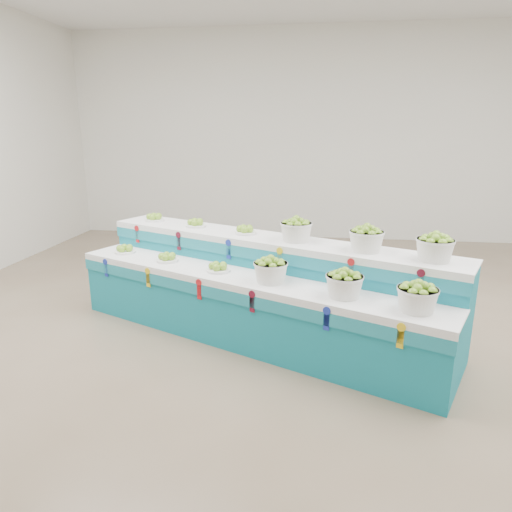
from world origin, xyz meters
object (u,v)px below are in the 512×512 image
at_px(plate_upper_mid, 196,223).
at_px(basket_upper_right, 435,247).
at_px(basket_lower_left, 271,270).
at_px(display_stand, 256,289).

relative_size(plate_upper_mid, basket_upper_right, 0.75).
bearing_deg(plate_upper_mid, basket_upper_right, -24.19).
distance_m(basket_lower_left, basket_upper_right, 1.50).
xyz_separation_m(plate_upper_mid, basket_upper_right, (2.47, -1.11, 0.07)).
distance_m(display_stand, basket_upper_right, 1.83).
height_order(display_stand, plate_upper_mid, plate_upper_mid).
bearing_deg(display_stand, plate_upper_mid, 165.65).
relative_size(basket_lower_left, basket_upper_right, 1.00).
distance_m(display_stand, basket_lower_left, 0.53).
bearing_deg(basket_lower_left, plate_upper_mid, 134.71).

